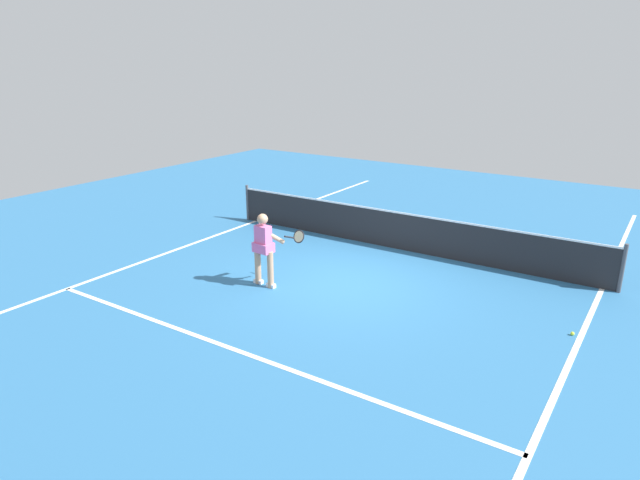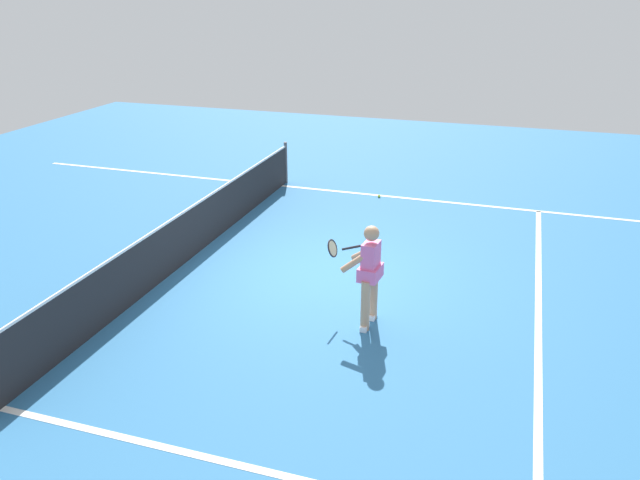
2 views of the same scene
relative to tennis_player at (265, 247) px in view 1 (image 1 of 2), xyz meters
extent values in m
plane|color=teal|center=(1.32, 1.10, -0.85)|extent=(26.93, 26.93, 0.00)
cube|color=white|center=(1.32, -2.42, -0.84)|extent=(9.21, 0.10, 0.01)
cube|color=white|center=(-3.29, 1.10, -0.84)|extent=(0.10, 18.71, 0.01)
cube|color=white|center=(5.92, 1.10, -0.84)|extent=(0.10, 18.71, 0.01)
cylinder|color=#4C4C51|center=(-3.59, 3.64, -0.33)|extent=(0.08, 0.08, 1.03)
cylinder|color=#4C4C51|center=(6.22, 3.64, -0.33)|extent=(0.08, 0.08, 1.03)
cube|color=#232326|center=(1.32, 3.64, -0.39)|extent=(9.73, 0.02, 0.91)
cube|color=white|center=(1.32, 3.64, 0.09)|extent=(9.73, 0.02, 0.04)
cylinder|color=tan|center=(-0.19, -0.01, -0.46)|extent=(0.13, 0.13, 0.78)
cylinder|color=tan|center=(0.17, -0.04, -0.46)|extent=(0.13, 0.13, 0.78)
cube|color=white|center=(-0.19, -0.01, -0.81)|extent=(0.20, 0.10, 0.08)
cube|color=white|center=(0.17, -0.04, -0.81)|extent=(0.20, 0.10, 0.08)
cube|color=pink|center=(-0.01, -0.03, 0.19)|extent=(0.34, 0.23, 0.52)
cube|color=pink|center=(-0.01, -0.03, -0.01)|extent=(0.42, 0.31, 0.20)
sphere|color=tan|center=(-0.01, -0.03, 0.59)|extent=(0.22, 0.22, 0.22)
cylinder|color=tan|center=(-0.15, 0.13, 0.21)|extent=(0.25, 0.48, 0.37)
cylinder|color=tan|center=(0.15, 0.11, 0.21)|extent=(0.32, 0.46, 0.37)
cylinder|color=black|center=(0.36, 0.36, 0.17)|extent=(0.06, 0.30, 0.14)
torus|color=black|center=(0.39, 0.66, 0.11)|extent=(0.29, 0.14, 0.28)
cylinder|color=beige|center=(0.39, 0.66, 0.11)|extent=(0.25, 0.11, 0.23)
sphere|color=#D1E533|center=(5.79, 1.14, -0.81)|extent=(0.07, 0.07, 0.07)
camera|label=1|loc=(6.86, -8.34, 3.64)|focal=31.07mm
camera|label=2|loc=(-7.94, -1.84, 3.83)|focal=35.23mm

